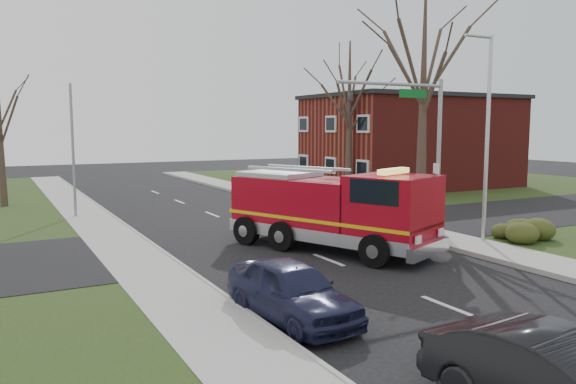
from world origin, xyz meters
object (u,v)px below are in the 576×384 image
fire_engine (333,212)px  parked_car_gray (560,382)px  parked_car_maroon (292,290)px  traffic_signal_mast (416,129)px

fire_engine → parked_car_gray: bearing=-129.9°
parked_car_maroon → parked_car_gray: bearing=-82.2°
fire_engine → parked_car_gray: (-3.85, -12.70, -0.75)m
parked_car_maroon → parked_car_gray: parked_car_gray is taller
parked_car_gray → traffic_signal_mast: bearing=51.3°
parked_car_maroon → traffic_signal_mast: bearing=30.2°
traffic_signal_mast → fire_engine: (-4.16, -0.13, -3.21)m
traffic_signal_mast → parked_car_maroon: traffic_signal_mast is taller
traffic_signal_mast → parked_car_maroon: bearing=-145.7°
parked_car_maroon → parked_car_gray: (1.36, -6.44, 0.01)m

